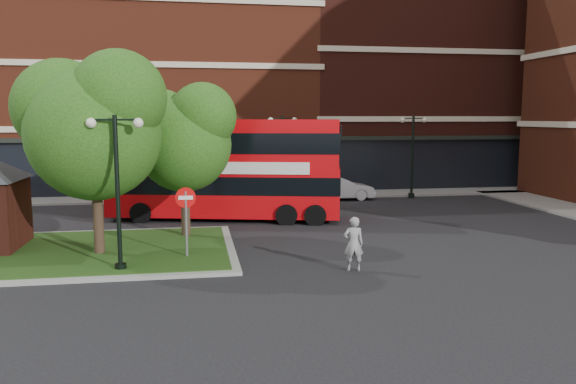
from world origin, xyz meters
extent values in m
plane|color=black|center=(0.00, 0.00, 0.00)|extent=(120.00, 120.00, 0.00)
cube|color=slate|center=(0.00, 16.50, 0.06)|extent=(44.00, 3.00, 0.12)
cube|color=maroon|center=(-8.00, 24.00, 7.00)|extent=(26.00, 12.00, 14.00)
cube|color=#471911|center=(14.00, 24.00, 8.00)|extent=(18.00, 12.00, 16.00)
cube|color=gray|center=(-8.00, 3.00, 0.06)|extent=(12.60, 7.60, 0.12)
cube|color=#19380F|center=(-8.00, 3.00, 0.07)|extent=(12.00, 7.00, 0.15)
cylinder|color=#2D2116|center=(-6.50, 2.50, 1.96)|extent=(0.36, 0.36, 3.92)
sphere|color=#174812|center=(-6.50, 2.50, 4.34)|extent=(4.60, 4.60, 4.60)
sphere|color=#174812|center=(-7.65, 3.19, 5.25)|extent=(3.45, 3.45, 3.45)
sphere|color=#174812|center=(-5.58, 2.04, 5.60)|extent=(3.22, 3.22, 3.22)
cylinder|color=#2D2116|center=(-3.50, 5.00, 1.74)|extent=(0.36, 0.36, 3.47)
sphere|color=#174812|center=(-3.50, 5.00, 3.84)|extent=(3.80, 3.80, 3.80)
sphere|color=#174812|center=(-4.45, 5.57, 4.65)|extent=(2.85, 2.85, 2.85)
sphere|color=#174812|center=(-2.74, 4.62, 4.96)|extent=(2.66, 2.66, 2.66)
cylinder|color=black|center=(-5.50, 0.20, 2.50)|extent=(0.14, 0.14, 5.00)
cylinder|color=black|center=(-5.50, 0.20, 0.15)|extent=(0.36, 0.36, 0.30)
cube|color=black|center=(-5.50, 0.20, 4.85)|extent=(1.40, 0.06, 0.06)
sphere|color=#F2EACC|center=(-6.20, 0.20, 4.75)|extent=(0.32, 0.32, 0.32)
sphere|color=#F2EACC|center=(-4.80, 0.20, 4.75)|extent=(0.32, 0.32, 0.32)
cylinder|color=black|center=(2.00, 14.50, 2.50)|extent=(0.14, 0.14, 5.00)
cylinder|color=black|center=(2.00, 14.50, 0.15)|extent=(0.36, 0.36, 0.30)
cube|color=black|center=(2.00, 14.50, 4.85)|extent=(1.40, 0.06, 0.06)
sphere|color=#F2EACC|center=(1.30, 14.50, 4.75)|extent=(0.32, 0.32, 0.32)
sphere|color=#F2EACC|center=(2.70, 14.50, 4.75)|extent=(0.32, 0.32, 0.32)
cylinder|color=black|center=(10.00, 14.50, 2.50)|extent=(0.14, 0.14, 5.00)
cylinder|color=black|center=(10.00, 14.50, 0.15)|extent=(0.36, 0.36, 0.30)
cube|color=black|center=(10.00, 14.50, 4.85)|extent=(1.40, 0.06, 0.06)
sphere|color=#F2EACC|center=(9.30, 14.50, 4.75)|extent=(0.32, 0.32, 0.32)
sphere|color=#F2EACC|center=(10.70, 14.50, 4.75)|extent=(0.32, 0.32, 0.32)
cube|color=red|center=(-1.68, 9.18, 1.51)|extent=(11.35, 5.08, 2.11)
cube|color=red|center=(-1.68, 9.18, 3.62)|extent=(11.23, 5.03, 2.11)
cube|color=black|center=(-1.68, 9.18, 3.73)|extent=(11.35, 5.08, 0.96)
cube|color=silver|center=(-1.99, 7.93, 2.62)|extent=(8.07, 2.02, 0.55)
imported|color=gray|center=(1.89, -0.77, 0.88)|extent=(0.69, 0.49, 1.77)
imported|color=#A6A7AD|center=(-2.45, 14.50, 0.74)|extent=(4.37, 1.81, 1.48)
imported|color=white|center=(5.41, 14.50, 0.69)|extent=(4.18, 1.48, 1.37)
cylinder|color=slate|center=(-3.43, 1.50, 1.21)|extent=(0.09, 0.09, 2.41)
cylinder|color=red|center=(-3.43, 1.50, 2.19)|extent=(0.70, 0.06, 0.70)
cube|color=white|center=(-3.43, 1.50, 2.19)|extent=(0.49, 0.05, 0.13)
camera|label=1|loc=(-3.12, -17.84, 4.94)|focal=35.00mm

